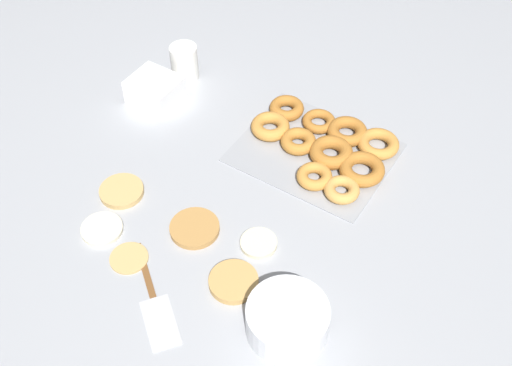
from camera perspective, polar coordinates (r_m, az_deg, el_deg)
ground_plane at (r=1.48m, az=-2.96°, el=-1.94°), size 3.00×3.00×0.00m
pancake_0 at (r=1.46m, az=-13.53°, el=-4.00°), size 0.09×0.09×0.01m
pancake_1 at (r=1.43m, az=-5.48°, el=-4.02°), size 0.11×0.11×0.01m
pancake_2 at (r=1.34m, az=-2.01°, el=-8.75°), size 0.10×0.10×0.02m
pancake_3 at (r=1.40m, az=0.24°, el=-5.37°), size 0.08×0.08×0.01m
pancake_4 at (r=1.52m, az=-11.86°, el=-0.71°), size 0.10×0.10×0.01m
pancake_5 at (r=1.41m, az=-11.24°, el=-6.51°), size 0.08×0.08×0.01m
donut_tray at (r=1.59m, az=6.11°, el=3.24°), size 0.37×0.30×0.04m
batter_bowl at (r=1.26m, az=2.81°, el=-12.05°), size 0.16×0.16×0.07m
container_stack at (r=1.73m, az=-8.96°, el=8.17°), size 0.13×0.11×0.07m
paper_cup at (r=1.79m, az=-6.38°, el=10.60°), size 0.07×0.07×0.10m
spatula at (r=1.33m, az=-8.81°, el=-11.09°), size 0.23×0.19×0.01m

